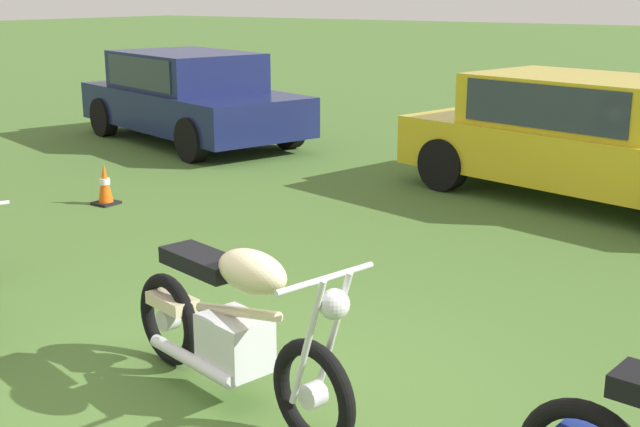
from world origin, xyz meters
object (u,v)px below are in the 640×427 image
traffic_cone (105,185)px  car_navy (189,92)px  motorcycle_cream (234,325)px  car_yellow (585,132)px

traffic_cone → car_navy: bearing=119.9°
traffic_cone → motorcycle_cream: bearing=-32.9°
motorcycle_cream → car_navy: 9.06m
traffic_cone → car_yellow: bearing=37.3°
motorcycle_cream → car_yellow: bearing=102.4°
car_yellow → traffic_cone: size_ratio=9.47×
car_navy → traffic_cone: 4.21m
car_navy → motorcycle_cream: bearing=-28.9°
car_yellow → traffic_cone: bearing=-130.2°
car_yellow → traffic_cone: (-4.39, -3.34, -0.58)m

